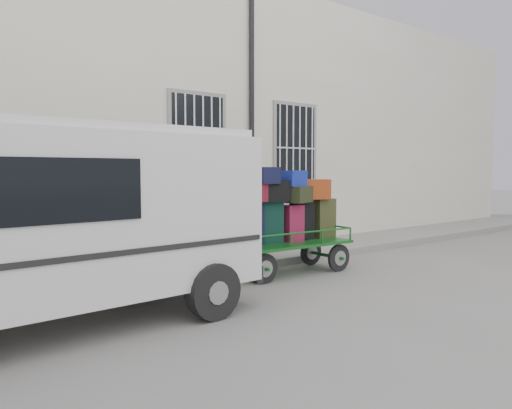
% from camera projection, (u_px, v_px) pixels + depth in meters
% --- Properties ---
extents(ground, '(80.00, 80.00, 0.00)m').
position_uv_depth(ground, '(316.00, 282.00, 8.20)').
color(ground, slate).
rests_on(ground, ground).
extents(building, '(24.00, 5.15, 6.00)m').
position_uv_depth(building, '(157.00, 123.00, 12.27)').
color(building, beige).
rests_on(building, ground).
extents(sidewalk, '(24.00, 1.70, 0.15)m').
position_uv_depth(sidewalk, '(237.00, 259.00, 9.91)').
color(sidewalk, gray).
rests_on(sidewalk, ground).
extents(luggage_cart, '(2.60, 1.10, 1.90)m').
position_uv_depth(luggage_cart, '(288.00, 219.00, 8.85)').
color(luggage_cart, black).
rests_on(luggage_cart, ground).
extents(van, '(4.79, 2.31, 2.37)m').
position_uv_depth(van, '(58.00, 212.00, 5.80)').
color(van, white).
rests_on(van, ground).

